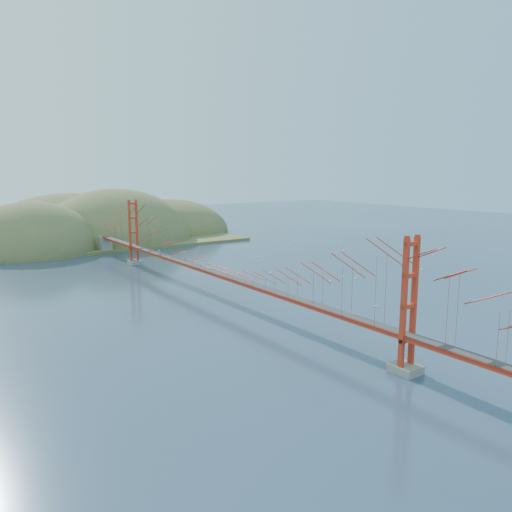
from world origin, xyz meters
TOP-DOWN VIEW (x-y plane):
  - ground at (0.00, 0.00)m, footprint 320.00×320.00m
  - bridge at (0.00, 0.18)m, footprint 2.20×94.40m
  - far_headlands at (2.21, 68.52)m, footprint 84.00×58.00m
  - sailboat_1 at (15.18, 9.34)m, footprint 0.58×0.58m
  - sailboat_8 at (38.30, 17.86)m, footprint 0.57×0.49m
  - sailboat_0 at (13.90, -14.52)m, footprint 0.52×0.52m
  - sailboat_14 at (19.11, -0.83)m, footprint 0.51×0.56m
  - sailboat_7 at (22.72, 23.30)m, footprint 0.62×0.57m
  - sailboat_4 at (27.26, 12.62)m, footprint 0.70×0.70m
  - sailboat_16 at (23.26, 0.56)m, footprint 0.61×0.61m
  - sailboat_12 at (10.08, 42.00)m, footprint 0.56×0.56m
  - sailboat_2 at (23.70, -1.83)m, footprint 0.54×0.48m
  - sailboat_9 at (41.40, 18.60)m, footprint 0.55×0.64m
  - sailboat_3 at (10.27, 20.33)m, footprint 0.50×0.46m
  - sailboat_5 at (38.13, -3.23)m, footprint 0.56×0.64m
  - sailboat_10 at (6.62, -32.82)m, footprint 0.56×0.56m
  - sailboat_11 at (38.43, 1.03)m, footprint 0.57×0.57m
  - sailboat_17 at (48.14, 26.36)m, footprint 0.61×0.61m
  - sailboat_15 at (36.31, 30.65)m, footprint 0.48×0.50m

SIDE VIEW (x-z plane):
  - ground at x=0.00m, z-range 0.00..0.00m
  - far_headlands at x=2.21m, z-range -12.50..12.50m
  - sailboat_15 at x=36.31m, z-range -0.15..0.41m
  - sailboat_3 at x=10.27m, z-range -0.15..0.42m
  - sailboat_0 at x=13.90m, z-range -0.16..0.43m
  - sailboat_11 at x=38.43m, z-range -0.16..0.45m
  - sailboat_2 at x=23.70m, z-range -0.17..0.45m
  - sailboat_12 at x=10.08m, z-range -0.17..0.45m
  - sailboat_1 at x=15.18m, z-range -0.17..0.45m
  - sailboat_14 at x=19.11m, z-range -0.17..0.46m
  - sailboat_16 at x=23.26m, z-range -0.17..0.46m
  - sailboat_10 at x=6.62m, z-range -0.17..0.46m
  - sailboat_8 at x=38.30m, z-range -0.18..0.47m
  - sailboat_17 at x=48.14m, z-range -0.19..0.49m
  - sailboat_7 at x=22.72m, z-range -0.20..0.50m
  - sailboat_4 at x=27.26m, z-range -0.21..0.52m
  - sailboat_5 at x=38.13m, z-range -0.21..0.52m
  - sailboat_9 at x=41.40m, z-range -0.21..0.52m
  - bridge at x=0.00m, z-range 1.01..13.01m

